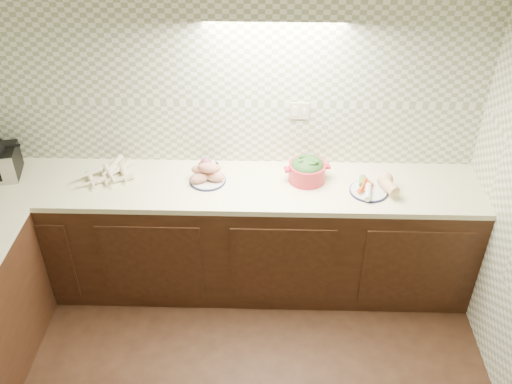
{
  "coord_description": "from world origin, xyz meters",
  "views": [
    {
      "loc": [
        0.35,
        -1.69,
        3.13
      ],
      "look_at": [
        0.27,
        1.25,
        1.02
      ],
      "focal_mm": 40.0,
      "sensor_mm": 36.0,
      "label": 1
    }
  ],
  "objects_px": {
    "parsnip_pile": "(105,173)",
    "onion_bowl": "(208,167)",
    "sweet_potato_plate": "(207,175)",
    "veg_plate": "(376,184)",
    "dutch_oven": "(307,169)"
  },
  "relations": [
    {
      "from": "parsnip_pile",
      "to": "sweet_potato_plate",
      "type": "height_order",
      "value": "sweet_potato_plate"
    },
    {
      "from": "parsnip_pile",
      "to": "onion_bowl",
      "type": "relative_size",
      "value": 3.09
    },
    {
      "from": "sweet_potato_plate",
      "to": "dutch_oven",
      "type": "bearing_deg",
      "value": 2.66
    },
    {
      "from": "sweet_potato_plate",
      "to": "dutch_oven",
      "type": "relative_size",
      "value": 0.79
    },
    {
      "from": "dutch_oven",
      "to": "sweet_potato_plate",
      "type": "bearing_deg",
      "value": 171.94
    },
    {
      "from": "parsnip_pile",
      "to": "onion_bowl",
      "type": "xyz_separation_m",
      "value": [
        0.71,
        0.08,
        0.01
      ]
    },
    {
      "from": "parsnip_pile",
      "to": "veg_plate",
      "type": "distance_m",
      "value": 1.87
    },
    {
      "from": "parsnip_pile",
      "to": "veg_plate",
      "type": "relative_size",
      "value": 1.39
    },
    {
      "from": "dutch_oven",
      "to": "veg_plate",
      "type": "relative_size",
      "value": 0.99
    },
    {
      "from": "sweet_potato_plate",
      "to": "parsnip_pile",
      "type": "bearing_deg",
      "value": 177.46
    },
    {
      "from": "sweet_potato_plate",
      "to": "veg_plate",
      "type": "relative_size",
      "value": 0.78
    },
    {
      "from": "onion_bowl",
      "to": "veg_plate",
      "type": "relative_size",
      "value": 0.45
    },
    {
      "from": "onion_bowl",
      "to": "dutch_oven",
      "type": "relative_size",
      "value": 0.46
    },
    {
      "from": "parsnip_pile",
      "to": "veg_plate",
      "type": "bearing_deg",
      "value": -3.27
    },
    {
      "from": "sweet_potato_plate",
      "to": "onion_bowl",
      "type": "xyz_separation_m",
      "value": [
        -0.01,
        0.11,
        -0.01
      ]
    }
  ]
}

